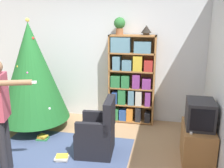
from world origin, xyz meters
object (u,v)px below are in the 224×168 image
object	(u,v)px
bookshelf	(131,79)
table_lamp	(146,30)
potted_plant	(120,25)
television	(200,114)
armchair	(98,134)
standing_person	(1,109)
christmas_tree	(32,72)

from	to	relation	value
bookshelf	table_lamp	distance (m)	1.02
bookshelf	table_lamp	size ratio (longest dim) A/B	8.96
bookshelf	potted_plant	size ratio (longest dim) A/B	5.45
television	potted_plant	world-z (taller)	potted_plant
television	armchair	world-z (taller)	television
armchair	potted_plant	distance (m)	2.15
television	standing_person	distance (m)	2.79
television	christmas_tree	xyz separation A→B (m)	(-2.97, 0.53, 0.38)
potted_plant	table_lamp	size ratio (longest dim) A/B	1.64
bookshelf	standing_person	size ratio (longest dim) A/B	1.11
standing_person	christmas_tree	bearing A→B (deg)	174.68
television	armchair	xyz separation A→B (m)	(-1.52, -0.12, -0.43)
bookshelf	table_lamp	xyz separation A→B (m)	(0.27, 0.01, 0.98)
bookshelf	armchair	world-z (taller)	bookshelf
armchair	table_lamp	world-z (taller)	table_lamp
bookshelf	television	xyz separation A→B (m)	(1.20, -1.24, -0.16)
standing_person	table_lamp	size ratio (longest dim) A/B	8.04
potted_plant	television	bearing A→B (deg)	-40.92
potted_plant	christmas_tree	bearing A→B (deg)	-155.01
standing_person	potted_plant	size ratio (longest dim) A/B	4.89
christmas_tree	armchair	size ratio (longest dim) A/B	2.29
christmas_tree	standing_person	distance (m)	1.46
christmas_tree	potted_plant	bearing A→B (deg)	24.99
television	armchair	size ratio (longest dim) A/B	0.52
potted_plant	table_lamp	world-z (taller)	potted_plant
potted_plant	table_lamp	xyz separation A→B (m)	(0.52, -0.00, -0.09)
christmas_tree	television	bearing A→B (deg)	-10.18
armchair	potted_plant	world-z (taller)	potted_plant
christmas_tree	potted_plant	distance (m)	1.89
television	christmas_tree	world-z (taller)	christmas_tree
bookshelf	armchair	bearing A→B (deg)	-103.48
armchair	table_lamp	bearing A→B (deg)	151.65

